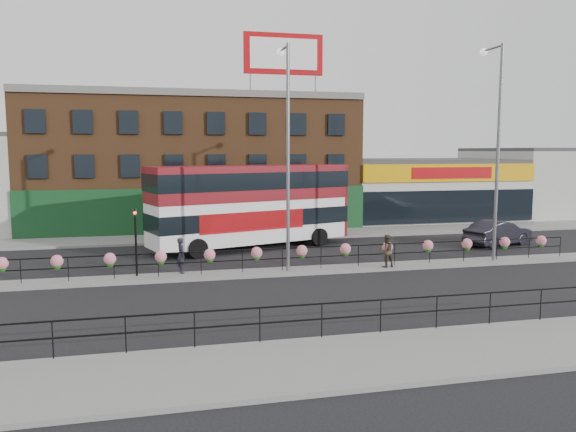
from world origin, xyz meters
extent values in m
plane|color=black|center=(0.00, 0.00, 0.00)|extent=(120.00, 120.00, 0.00)
cube|color=gray|center=(0.00, -12.00, 0.07)|extent=(60.00, 4.00, 0.15)
cube|color=gray|center=(0.00, 12.00, 0.07)|extent=(60.00, 4.00, 0.15)
cube|color=gray|center=(0.00, 0.00, 0.07)|extent=(60.00, 1.60, 0.15)
cube|color=gold|center=(0.00, -9.70, 0.01)|extent=(60.00, 0.10, 0.01)
cube|color=gold|center=(0.00, -9.88, 0.01)|extent=(60.00, 0.10, 0.01)
cube|color=brown|center=(-4.00, 20.00, 5.00)|extent=(25.00, 12.00, 10.00)
cube|color=#3F3F42|center=(-4.00, 20.00, 10.15)|extent=(25.00, 12.00, 0.30)
cube|color=#13431E|center=(-4.00, 13.92, 1.70)|extent=(25.00, 0.25, 3.40)
cube|color=silver|center=(16.00, 20.00, 2.50)|extent=(15.00, 12.00, 5.00)
cube|color=#3F3F42|center=(16.00, 20.00, 5.15)|extent=(15.00, 12.00, 0.30)
cube|color=#E7A304|center=(16.00, 13.92, 4.30)|extent=(15.00, 0.25, 1.40)
cube|color=#AE080C|center=(16.00, 13.80, 4.30)|extent=(7.00, 0.10, 0.90)
cube|color=black|center=(16.00, 13.92, 1.60)|extent=(15.00, 0.25, 2.60)
cube|color=#B8B7B2|center=(30.75, 20.00, 3.00)|extent=(14.50, 12.00, 6.00)
cube|color=#3F3F42|center=(30.75, 20.00, 6.15)|extent=(14.50, 12.00, 0.30)
cube|color=#AE080C|center=(2.50, 15.00, 13.20)|extent=(6.00, 0.25, 3.00)
cube|color=white|center=(2.50, 14.86, 13.20)|extent=(5.10, 0.04, 2.25)
cylinder|color=slate|center=(0.00, 15.00, 11.00)|extent=(0.12, 0.12, 1.40)
cylinder|color=slate|center=(5.00, 15.00, 11.00)|extent=(0.12, 0.12, 1.40)
cube|color=black|center=(0.00, 0.00, 1.25)|extent=(30.00, 0.05, 0.05)
cube|color=black|center=(0.00, 0.00, 0.76)|extent=(30.00, 0.05, 0.05)
cylinder|color=black|center=(-13.00, 0.00, 0.70)|extent=(0.04, 0.04, 1.10)
cylinder|color=black|center=(-11.00, 0.00, 0.70)|extent=(0.04, 0.04, 1.10)
cylinder|color=black|center=(-9.00, 0.00, 0.70)|extent=(0.04, 0.04, 1.10)
cylinder|color=black|center=(-7.00, 0.00, 0.70)|extent=(0.04, 0.04, 1.10)
cylinder|color=black|center=(-5.00, 0.00, 0.70)|extent=(0.04, 0.04, 1.10)
cylinder|color=black|center=(-3.00, 0.00, 0.70)|extent=(0.04, 0.04, 1.10)
cylinder|color=black|center=(-1.00, 0.00, 0.70)|extent=(0.04, 0.04, 1.10)
cylinder|color=black|center=(1.00, 0.00, 0.70)|extent=(0.04, 0.04, 1.10)
cylinder|color=black|center=(3.00, 0.00, 0.70)|extent=(0.04, 0.04, 1.10)
cylinder|color=black|center=(5.00, 0.00, 0.70)|extent=(0.04, 0.04, 1.10)
cylinder|color=black|center=(7.00, 0.00, 0.70)|extent=(0.04, 0.04, 1.10)
cylinder|color=black|center=(9.00, 0.00, 0.70)|extent=(0.04, 0.04, 1.10)
cylinder|color=black|center=(11.00, 0.00, 0.70)|extent=(0.04, 0.04, 1.10)
cylinder|color=black|center=(13.00, 0.00, 0.70)|extent=(0.04, 0.04, 1.10)
cylinder|color=black|center=(15.00, 0.00, 0.70)|extent=(0.04, 0.04, 1.10)
sphere|color=pink|center=(-13.75, 0.00, 1.10)|extent=(0.56, 0.56, 0.56)
sphere|color=#205618|center=(-13.75, 0.00, 0.87)|extent=(0.36, 0.36, 0.36)
sphere|color=pink|center=(-11.46, 0.00, 1.10)|extent=(0.56, 0.56, 0.56)
sphere|color=#205618|center=(-11.46, 0.00, 0.87)|extent=(0.36, 0.36, 0.36)
sphere|color=pink|center=(-9.17, 0.00, 1.10)|extent=(0.56, 0.56, 0.56)
sphere|color=#205618|center=(-9.17, 0.00, 0.87)|extent=(0.36, 0.36, 0.36)
sphere|color=pink|center=(-6.88, 0.00, 1.10)|extent=(0.56, 0.56, 0.56)
sphere|color=#205618|center=(-6.88, 0.00, 0.87)|extent=(0.36, 0.36, 0.36)
sphere|color=pink|center=(-4.58, 0.00, 1.10)|extent=(0.56, 0.56, 0.56)
sphere|color=#205618|center=(-4.58, 0.00, 0.87)|extent=(0.36, 0.36, 0.36)
sphere|color=pink|center=(-2.29, 0.00, 1.10)|extent=(0.56, 0.56, 0.56)
sphere|color=#205618|center=(-2.29, 0.00, 0.87)|extent=(0.36, 0.36, 0.36)
sphere|color=pink|center=(0.00, 0.00, 1.10)|extent=(0.56, 0.56, 0.56)
sphere|color=#205618|center=(0.00, 0.00, 0.87)|extent=(0.36, 0.36, 0.36)
sphere|color=pink|center=(2.29, 0.00, 1.10)|extent=(0.56, 0.56, 0.56)
sphere|color=#205618|center=(2.29, 0.00, 0.87)|extent=(0.36, 0.36, 0.36)
sphere|color=pink|center=(4.58, 0.00, 1.10)|extent=(0.56, 0.56, 0.56)
sphere|color=#205618|center=(4.58, 0.00, 0.87)|extent=(0.36, 0.36, 0.36)
sphere|color=pink|center=(6.88, 0.00, 1.10)|extent=(0.56, 0.56, 0.56)
sphere|color=#205618|center=(6.88, 0.00, 0.87)|extent=(0.36, 0.36, 0.36)
sphere|color=pink|center=(9.17, 0.00, 1.10)|extent=(0.56, 0.56, 0.56)
sphere|color=#205618|center=(9.17, 0.00, 0.87)|extent=(0.36, 0.36, 0.36)
sphere|color=pink|center=(11.46, 0.00, 1.10)|extent=(0.56, 0.56, 0.56)
sphere|color=#205618|center=(11.46, 0.00, 0.87)|extent=(0.36, 0.36, 0.36)
sphere|color=pink|center=(13.75, 0.00, 1.10)|extent=(0.56, 0.56, 0.56)
sphere|color=#205618|center=(13.75, 0.00, 0.87)|extent=(0.36, 0.36, 0.36)
cube|color=black|center=(-2.00, -10.10, 1.25)|extent=(20.00, 0.05, 0.05)
cube|color=black|center=(-2.00, -10.10, 0.76)|extent=(20.00, 0.05, 0.05)
cylinder|color=black|center=(-10.00, -10.10, 0.70)|extent=(0.04, 0.04, 1.10)
cylinder|color=black|center=(-8.00, -10.10, 0.70)|extent=(0.04, 0.04, 1.10)
cylinder|color=black|center=(-6.00, -10.10, 0.70)|extent=(0.04, 0.04, 1.10)
cylinder|color=black|center=(-4.00, -10.10, 0.70)|extent=(0.04, 0.04, 1.10)
cylinder|color=black|center=(-2.00, -10.10, 0.70)|extent=(0.04, 0.04, 1.10)
cylinder|color=black|center=(0.00, -10.10, 0.70)|extent=(0.04, 0.04, 1.10)
cylinder|color=black|center=(2.00, -10.10, 0.70)|extent=(0.04, 0.04, 1.10)
cylinder|color=black|center=(4.00, -10.10, 0.70)|extent=(0.04, 0.04, 1.10)
cylinder|color=black|center=(6.00, -10.10, 0.70)|extent=(0.04, 0.04, 1.10)
cube|color=white|center=(-1.31, 7.43, 2.76)|extent=(12.90, 6.60, 4.59)
cube|color=maroon|center=(-1.31, 7.43, 4.08)|extent=(12.98, 6.67, 2.07)
cube|color=black|center=(-1.31, 7.43, 1.95)|extent=(13.00, 6.70, 1.03)
cube|color=black|center=(-1.31, 7.43, 4.25)|extent=(13.03, 6.72, 1.03)
cube|color=maroon|center=(-1.31, 7.43, 5.09)|extent=(12.90, 6.60, 0.14)
cube|color=maroon|center=(4.66, 9.34, 2.76)|extent=(1.09, 2.85, 4.59)
cube|color=#AE080C|center=(-1.41, 5.87, 1.89)|extent=(6.57, 2.15, 1.15)
cylinder|color=black|center=(-4.80, 4.80, 0.57)|extent=(1.20, 0.68, 1.15)
cylinder|color=black|center=(-5.68, 7.53, 0.57)|extent=(1.20, 0.68, 1.15)
cylinder|color=black|center=(3.07, 7.33, 0.57)|extent=(1.20, 0.68, 1.15)
cylinder|color=black|center=(2.19, 10.06, 0.57)|extent=(1.20, 0.68, 1.15)
imported|color=#22202A|center=(14.28, 4.80, 0.81)|extent=(4.81, 6.00, 1.62)
imported|color=black|center=(-5.91, 0.52, 1.02)|extent=(0.81, 0.68, 1.74)
imported|color=#46372B|center=(4.33, -0.44, 0.98)|extent=(1.01, 0.89, 1.67)
cylinder|color=slate|center=(-0.73, -0.08, 5.65)|extent=(0.18, 0.18, 10.99)
cylinder|color=slate|center=(-0.73, 0.75, 11.03)|extent=(0.11, 1.65, 0.11)
sphere|color=silver|center=(-0.73, 1.57, 10.98)|extent=(0.40, 0.40, 0.40)
cylinder|color=slate|center=(10.69, -0.16, 5.88)|extent=(0.18, 0.18, 11.46)
cylinder|color=slate|center=(10.69, 0.70, 11.49)|extent=(0.11, 1.72, 0.11)
sphere|color=silver|center=(10.69, 1.56, 11.43)|extent=(0.41, 0.41, 0.41)
cylinder|color=black|center=(-8.00, 0.40, 1.75)|extent=(0.10, 0.10, 3.20)
imported|color=black|center=(-8.00, 0.40, 3.35)|extent=(0.15, 0.18, 0.90)
sphere|color=#FF190C|center=(-8.00, 0.28, 3.17)|extent=(0.14, 0.14, 0.14)
camera|label=1|loc=(-7.03, -26.68, 6.07)|focal=35.00mm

